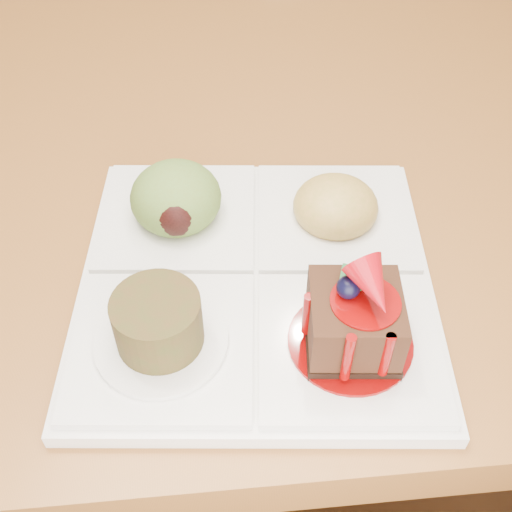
{
  "coord_description": "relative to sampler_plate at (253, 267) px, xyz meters",
  "views": [
    {
      "loc": [
        0.06,
        -1.05,
        1.11
      ],
      "look_at": [
        0.09,
        -0.75,
        0.79
      ],
      "focal_mm": 45.0,
      "sensor_mm": 36.0,
      "label": 1
    }
  ],
  "objects": [
    {
      "name": "ground",
      "position": [
        -0.09,
        0.75,
        -0.77
      ],
      "size": [
        6.0,
        6.0,
        0.0
      ],
      "primitive_type": "plane",
      "color": "brown"
    },
    {
      "name": "sampler_plate",
      "position": [
        0.0,
        0.0,
        0.0
      ],
      "size": [
        0.28,
        0.28,
        0.1
      ],
      "rotation": [
        0.0,
        0.0,
        -0.1
      ],
      "color": "white",
      "rests_on": "dining_table"
    }
  ]
}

